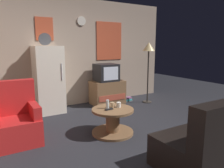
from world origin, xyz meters
TOP-DOWN VIEW (x-y plane):
  - ground_plane at (0.00, 0.00)m, footprint 12.00×12.00m
  - wall_with_art at (0.01, 2.45)m, footprint 5.20×0.12m
  - fridge at (-0.80, 2.10)m, footprint 0.60×0.62m
  - tv_stand at (0.69, 2.04)m, footprint 0.84×0.53m
  - crt_tv at (0.65, 2.04)m, footprint 0.54×0.51m
  - standing_lamp at (1.68, 1.61)m, footprint 0.32×0.32m
  - coffee_table at (-0.18, 0.31)m, footprint 0.72×0.72m
  - wine_glass at (-0.25, 0.38)m, footprint 0.05×0.05m
  - mug_ceramic_white at (-0.04, 0.34)m, footprint 0.08×0.08m
  - mug_ceramic_tan at (-0.14, 0.39)m, footprint 0.08×0.08m
  - remote_control at (-0.27, 0.29)m, footprint 0.15×0.06m
  - armchair at (-1.66, 0.81)m, footprint 0.68×0.68m
  - couch at (0.56, -1.21)m, footprint 1.70×0.80m
  - book_stack at (1.28, 1.95)m, footprint 0.20×0.14m

SIDE VIEW (x-z plane):
  - ground_plane at x=0.00m, z-range 0.00..0.00m
  - book_stack at x=1.28m, z-range 0.00..0.12m
  - coffee_table at x=-0.18m, z-range 0.00..0.44m
  - tv_stand at x=0.69m, z-range 0.00..0.61m
  - couch at x=0.56m, z-range -0.15..0.77m
  - armchair at x=-1.66m, z-range -0.14..0.82m
  - remote_control at x=-0.27m, z-range 0.44..0.46m
  - mug_ceramic_white at x=-0.04m, z-range 0.44..0.53m
  - mug_ceramic_tan at x=-0.14m, z-range 0.44..0.53m
  - wine_glass at x=-0.25m, z-range 0.44..0.59m
  - fridge at x=-0.80m, z-range -0.13..1.64m
  - crt_tv at x=0.65m, z-range 0.61..1.05m
  - wall_with_art at x=0.01m, z-range 0.00..2.66m
  - standing_lamp at x=1.68m, z-range 0.56..2.15m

